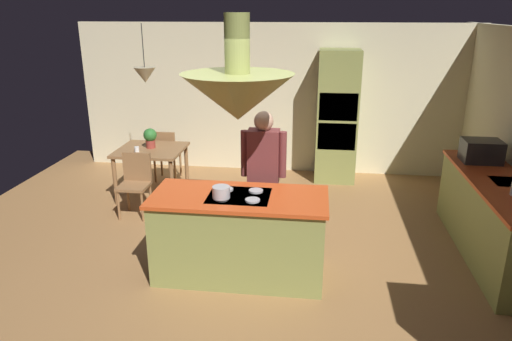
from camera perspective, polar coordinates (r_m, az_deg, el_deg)
The scene contains 15 objects.
ground at distance 5.47m, azimuth -1.61°, elevation -11.28°, with size 8.16×8.16×0.00m, color #9E7042.
wall_back at distance 8.29m, azimuth 2.05°, elevation 8.64°, with size 6.80×0.10×2.55m, color beige.
kitchen_island at distance 5.07m, azimuth -2.01°, elevation -7.85°, with size 1.84×0.83×0.95m.
counter_run_right at distance 6.11m, azimuth 26.84°, elevation -5.16°, with size 0.73×2.46×0.93m.
oven_tower at distance 7.90m, azimuth 9.77°, elevation 6.42°, with size 0.66×0.62×2.16m.
dining_table at distance 7.32m, azimuth -12.57°, elevation 1.81°, with size 0.98×0.92×0.76m.
person_at_island at distance 5.48m, azimuth 0.91°, elevation -0.14°, with size 0.53×0.22×1.67m.
range_hood at distance 4.60m, azimuth -2.23°, elevation 9.22°, with size 1.10×1.10×1.00m.
pendant_light_over_table at distance 7.07m, azimuth -13.28°, elevation 11.20°, with size 0.32×0.32×0.82m.
chair_facing_island at distance 6.76m, azimuth -14.39°, elevation -1.11°, with size 0.40×0.40×0.87m.
chair_by_back_wall at distance 7.98m, azimuth -10.88°, elevation 2.21°, with size 0.40×0.40×0.87m.
potted_plant_on_table at distance 7.29m, azimuth -12.68°, elevation 3.98°, with size 0.20×0.20×0.30m.
cup_on_table at distance 7.11m, azimuth -14.22°, elevation 2.45°, with size 0.07×0.07×0.09m, color white.
microwave_on_counter at distance 6.57m, azimuth 25.61°, elevation 2.15°, with size 0.46×0.36×0.28m, color #232326.
cooking_pot_on_cooktop at distance 4.76m, azimuth -4.24°, elevation -2.63°, with size 0.18×0.18×0.12m, color #B2B2B7.
Camera 1 is at (0.76, -4.67, 2.75)m, focal length 33.07 mm.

